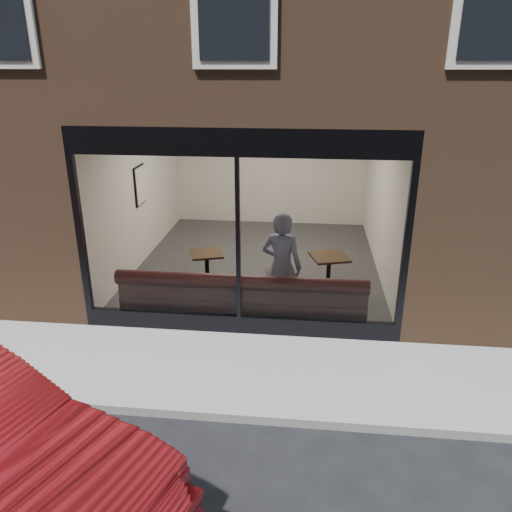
# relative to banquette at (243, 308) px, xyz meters

# --- Properties ---
(ground) EXTENTS (120.00, 120.00, 0.00)m
(ground) POSITION_rel_banquette_xyz_m (0.00, -2.45, -0.23)
(ground) COLOR black
(ground) RESTS_ON ground
(sidewalk_near) EXTENTS (40.00, 2.00, 0.01)m
(sidewalk_near) POSITION_rel_banquette_xyz_m (0.00, -1.45, -0.22)
(sidewalk_near) COLOR gray
(sidewalk_near) RESTS_ON ground
(kerb_near) EXTENTS (40.00, 0.10, 0.12)m
(kerb_near) POSITION_rel_banquette_xyz_m (0.00, -2.50, -0.17)
(kerb_near) COLOR gray
(kerb_near) RESTS_ON ground
(host_building_pier_left) EXTENTS (2.50, 12.00, 3.20)m
(host_building_pier_left) POSITION_rel_banquette_xyz_m (-3.75, 5.55, 1.38)
(host_building_pier_left) COLOR brown
(host_building_pier_left) RESTS_ON ground
(host_building_pier_right) EXTENTS (2.50, 12.00, 3.20)m
(host_building_pier_right) POSITION_rel_banquette_xyz_m (3.75, 5.55, 1.38)
(host_building_pier_right) COLOR brown
(host_building_pier_right) RESTS_ON ground
(host_building_backfill) EXTENTS (5.00, 6.00, 3.20)m
(host_building_backfill) POSITION_rel_banquette_xyz_m (0.00, 8.55, 1.38)
(host_building_backfill) COLOR brown
(host_building_backfill) RESTS_ON ground
(cafe_floor) EXTENTS (6.00, 6.00, 0.00)m
(cafe_floor) POSITION_rel_banquette_xyz_m (0.00, 2.55, -0.21)
(cafe_floor) COLOR #2D2D30
(cafe_floor) RESTS_ON ground
(cafe_ceiling) EXTENTS (6.00, 6.00, 0.00)m
(cafe_ceiling) POSITION_rel_banquette_xyz_m (0.00, 2.55, 2.97)
(cafe_ceiling) COLOR white
(cafe_ceiling) RESTS_ON host_building_upper
(cafe_wall_back) EXTENTS (5.00, 0.00, 5.00)m
(cafe_wall_back) POSITION_rel_banquette_xyz_m (0.00, 5.54, 1.37)
(cafe_wall_back) COLOR silver
(cafe_wall_back) RESTS_ON ground
(cafe_wall_left) EXTENTS (0.00, 6.00, 6.00)m
(cafe_wall_left) POSITION_rel_banquette_xyz_m (-2.49, 2.55, 1.37)
(cafe_wall_left) COLOR silver
(cafe_wall_left) RESTS_ON ground
(cafe_wall_right) EXTENTS (0.00, 6.00, 6.00)m
(cafe_wall_right) POSITION_rel_banquette_xyz_m (2.49, 2.55, 1.37)
(cafe_wall_right) COLOR silver
(cafe_wall_right) RESTS_ON ground
(storefront_kick) EXTENTS (5.00, 0.10, 0.30)m
(storefront_kick) POSITION_rel_banquette_xyz_m (0.00, -0.40, -0.08)
(storefront_kick) COLOR black
(storefront_kick) RESTS_ON ground
(storefront_header) EXTENTS (5.00, 0.10, 0.40)m
(storefront_header) POSITION_rel_banquette_xyz_m (0.00, -0.40, 2.77)
(storefront_header) COLOR black
(storefront_header) RESTS_ON host_building_upper
(storefront_mullion) EXTENTS (0.06, 0.10, 2.50)m
(storefront_mullion) POSITION_rel_banquette_xyz_m (0.00, -0.40, 1.32)
(storefront_mullion) COLOR black
(storefront_mullion) RESTS_ON storefront_kick
(storefront_glass) EXTENTS (4.80, 0.00, 4.80)m
(storefront_glass) POSITION_rel_banquette_xyz_m (0.00, -0.43, 1.33)
(storefront_glass) COLOR white
(storefront_glass) RESTS_ON storefront_kick
(banquette) EXTENTS (4.00, 0.55, 0.45)m
(banquette) POSITION_rel_banquette_xyz_m (0.00, 0.00, 0.00)
(banquette) COLOR #371414
(banquette) RESTS_ON cafe_floor
(person) EXTENTS (0.76, 0.59, 1.85)m
(person) POSITION_rel_banquette_xyz_m (0.63, 0.18, 0.70)
(person) COLOR #8590B6
(person) RESTS_ON cafe_floor
(cafe_table_left) EXTENTS (0.72, 0.72, 0.04)m
(cafe_table_left) POSITION_rel_banquette_xyz_m (-0.82, 1.12, 0.52)
(cafe_table_left) COLOR #2F1F12
(cafe_table_left) RESTS_ON cafe_floor
(cafe_table_right) EXTENTS (0.79, 0.79, 0.04)m
(cafe_table_right) POSITION_rel_banquette_xyz_m (1.44, 1.20, 0.52)
(cafe_table_right) COLOR #2F1F12
(cafe_table_right) RESTS_ON cafe_floor
(cafe_chair_right) EXTENTS (0.51, 0.51, 0.04)m
(cafe_chair_right) POSITION_rel_banquette_xyz_m (0.48, 1.54, 0.01)
(cafe_chair_right) COLOR #2F1F12
(cafe_chair_right) RESTS_ON cafe_floor
(wall_poster) EXTENTS (0.02, 0.56, 0.75)m
(wall_poster) POSITION_rel_banquette_xyz_m (-2.45, 2.51, 1.44)
(wall_poster) COLOR white
(wall_poster) RESTS_ON cafe_wall_left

